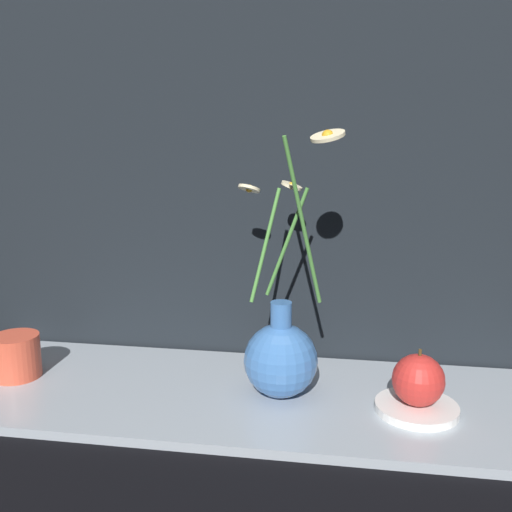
{
  "coord_description": "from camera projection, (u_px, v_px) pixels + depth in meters",
  "views": [
    {
      "loc": [
        0.12,
        -0.7,
        0.36
      ],
      "look_at": [
        0.01,
        0.0,
        0.2
      ],
      "focal_mm": 40.0,
      "sensor_mm": 36.0,
      "label": 1
    }
  ],
  "objects": [
    {
      "name": "shelf",
      "position": [
        246.0,
        396.0,
        0.77
      ],
      "size": [
        0.84,
        0.27,
        0.01
      ],
      "color": "#9EA8B2",
      "rests_on": "ground_plane"
    },
    {
      "name": "yellow_mug",
      "position": [
        14.0,
        357.0,
        0.81
      ],
      "size": [
        0.08,
        0.07,
        0.06
      ],
      "color": "#DB5138",
      "rests_on": "shelf"
    },
    {
      "name": "orange_fruit",
      "position": [
        418.0,
        380.0,
        0.71
      ],
      "size": [
        0.07,
        0.07,
        0.07
      ],
      "color": "red",
      "rests_on": "saucer_plate"
    },
    {
      "name": "ground_plane",
      "position": [
        246.0,
        400.0,
        0.77
      ],
      "size": [
        6.0,
        6.0,
        0.0
      ],
      "primitive_type": "plane",
      "color": "black"
    },
    {
      "name": "saucer_plate",
      "position": [
        417.0,
        408.0,
        0.72
      ],
      "size": [
        0.1,
        0.1,
        0.01
      ],
      "color": "white",
      "rests_on": "shelf"
    },
    {
      "name": "vase_with_flowers",
      "position": [
        281.0,
        353.0,
        0.75
      ],
      "size": [
        0.15,
        0.14,
        0.35
      ],
      "color": "#3F72B7",
      "rests_on": "shelf"
    }
  ]
}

